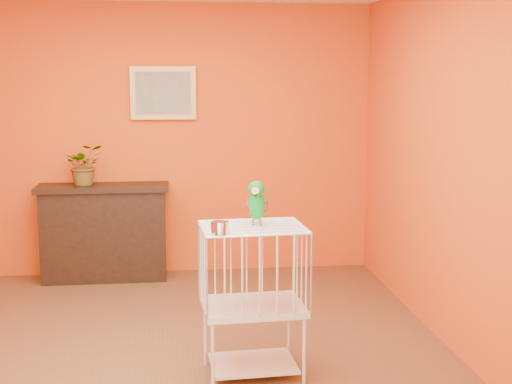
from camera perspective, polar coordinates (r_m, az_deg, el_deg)
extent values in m
plane|color=brown|center=(5.02, -7.30, -13.04)|extent=(4.50, 4.50, 0.00)
plane|color=#D94314|center=(6.93, -7.36, 4.14)|extent=(4.00, 0.00, 4.00)
plane|color=#D94314|center=(2.48, -8.32, -4.62)|extent=(4.00, 0.00, 4.00)
plane|color=#D94314|center=(5.07, 15.62, 2.12)|extent=(0.00, 4.50, 4.50)
cube|color=black|center=(6.88, -12.03, -3.37)|extent=(1.14, 0.38, 0.86)
cube|color=black|center=(6.80, -12.15, 0.35)|extent=(1.22, 0.44, 0.05)
cube|color=black|center=(6.72, -12.16, -3.67)|extent=(0.80, 0.02, 0.43)
cube|color=brown|center=(6.88, -14.01, -4.25)|extent=(0.05, 0.17, 0.27)
cube|color=#385229|center=(6.87, -13.38, -4.24)|extent=(0.05, 0.17, 0.27)
cube|color=brown|center=(6.87, -12.67, -4.23)|extent=(0.05, 0.17, 0.27)
cube|color=#385229|center=(6.86, -11.88, -4.22)|extent=(0.05, 0.17, 0.27)
cube|color=brown|center=(6.85, -11.09, -4.21)|extent=(0.05, 0.17, 0.27)
imported|color=#26722D|center=(6.74, -13.61, 1.71)|extent=(0.45, 0.47, 0.30)
cube|color=#AF843E|center=(6.88, -7.44, 7.86)|extent=(0.62, 0.03, 0.50)
cube|color=gray|center=(6.86, -7.44, 7.86)|extent=(0.52, 0.01, 0.40)
cube|color=silver|center=(4.70, -0.25, -13.54)|extent=(0.56, 0.44, 0.02)
cube|color=silver|center=(4.57, -0.25, -9.15)|extent=(0.66, 0.52, 0.04)
cube|color=silver|center=(4.43, -0.26, -2.83)|extent=(0.66, 0.52, 0.01)
cylinder|color=silver|center=(4.41, -3.49, -13.14)|extent=(0.02, 0.02, 0.44)
cylinder|color=silver|center=(4.50, 3.88, -12.66)|extent=(0.02, 0.02, 0.44)
cylinder|color=silver|center=(4.81, -4.09, -11.20)|extent=(0.02, 0.02, 0.44)
cylinder|color=silver|center=(4.90, 2.64, -10.82)|extent=(0.02, 0.02, 0.44)
cylinder|color=silver|center=(4.20, -2.91, -2.86)|extent=(0.10, 0.10, 0.07)
cylinder|color=#59544C|center=(4.47, -0.23, -2.44)|extent=(0.01, 0.01, 0.04)
cylinder|color=#59544C|center=(4.47, 0.35, -2.45)|extent=(0.01, 0.01, 0.04)
ellipsoid|color=#0B8927|center=(4.45, 0.06, -1.09)|extent=(0.14, 0.18, 0.21)
ellipsoid|color=#0B8927|center=(4.40, 0.03, 0.24)|extent=(0.12, 0.12, 0.10)
cone|color=orange|center=(4.35, -0.03, 0.00)|extent=(0.06, 0.07, 0.07)
cone|color=black|center=(4.37, -0.01, -0.21)|extent=(0.03, 0.03, 0.03)
sphere|color=black|center=(4.38, -0.45, 0.35)|extent=(0.01, 0.01, 0.01)
sphere|color=black|center=(4.38, 0.46, 0.34)|extent=(0.01, 0.01, 0.01)
ellipsoid|color=#A50C0C|center=(4.46, -0.65, -1.17)|extent=(0.04, 0.06, 0.07)
ellipsoid|color=navy|center=(4.46, 0.79, -1.20)|extent=(0.04, 0.06, 0.07)
cone|color=#0B8927|center=(4.53, 0.13, -1.79)|extent=(0.09, 0.15, 0.11)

